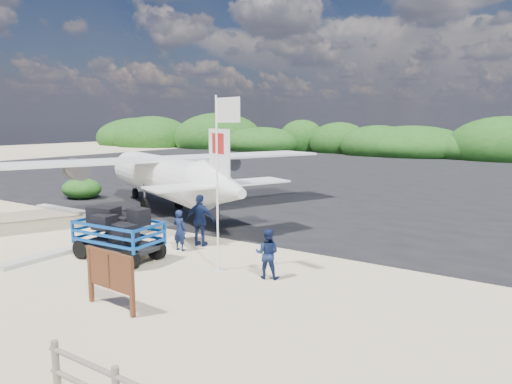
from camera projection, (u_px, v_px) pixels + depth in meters
ground at (150, 279)px, 13.48m from camera, size 160.00×160.00×0.00m
asphalt_apron at (412, 177)px, 38.36m from camera, size 90.00×50.00×0.04m
lagoon at (26, 230)px, 19.56m from camera, size 9.00×7.00×0.40m
vegetation_band at (462, 158)px, 59.10m from camera, size 124.00×8.00×4.40m
baggage_cart at (120, 259)px, 15.45m from camera, size 3.21×1.95×1.56m
flagpole at (218, 270)px, 14.25m from camera, size 1.15×0.69×5.38m
signboard at (112, 309)px, 11.32m from camera, size 1.85×0.27×1.52m
crew_a at (180, 230)px, 16.35m from camera, size 0.55×0.36×1.50m
crew_b at (267, 253)px, 13.44m from camera, size 0.88×0.78×1.51m
crew_c at (200, 220)px, 16.95m from camera, size 1.22×0.72×1.95m
aircraft_small at (341, 169)px, 45.08m from camera, size 10.04×10.04×2.65m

